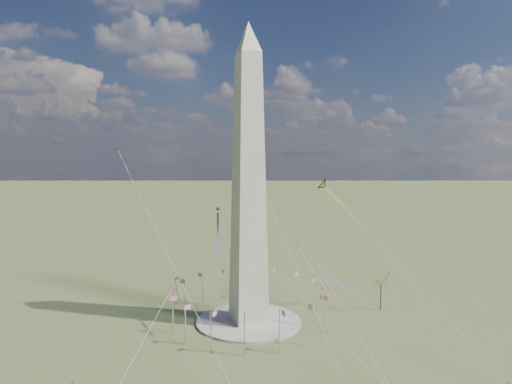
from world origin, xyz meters
name	(u,v)px	position (x,y,z in m)	size (l,w,h in m)	color
ground	(249,323)	(0.00, 0.00, 0.00)	(2000.00, 2000.00, 0.00)	#535D2E
plaza	(249,321)	(0.00, 0.00, 0.40)	(36.00, 36.00, 0.80)	#AAA39C
washington_monument	(249,183)	(0.00, 0.00, 47.95)	(15.56, 15.56, 100.00)	beige
flagpole_ring	(249,302)	(0.00, 0.00, 7.27)	(54.40, 54.40, 13.00)	silver
tree_near	(381,283)	(49.88, -5.72, 10.35)	(8.29, 8.29, 14.51)	#47372B
kite_delta_black	(325,187)	(36.75, 13.60, 44.79)	(10.31, 16.78, 13.82)	black
kite_diamond_purple	(177,281)	(-24.83, -1.90, 17.39)	(2.18, 3.17, 9.35)	navy
kite_streamer_left	(318,264)	(20.69, -10.88, 20.96)	(14.76, 20.37, 16.38)	#FF284B
kite_streamer_mid	(218,227)	(-10.31, 1.60, 33.38)	(7.59, 21.68, 15.27)	#FF284B
kite_streamer_right	(331,277)	(34.38, 3.72, 11.63)	(12.02, 15.58, 12.76)	#FF284B
kite_small_red	(117,150)	(-39.56, 33.08, 59.02)	(1.14, 1.87, 4.33)	red
kite_small_white	(249,157)	(15.31, 41.44, 56.59)	(1.18, 1.73, 4.29)	silver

